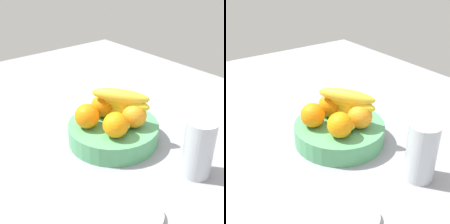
# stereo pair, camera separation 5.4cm
# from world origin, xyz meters

# --- Properties ---
(ground_plane) EXTENTS (1.80, 1.40, 0.03)m
(ground_plane) POSITION_xyz_m (0.00, 0.00, -0.01)
(ground_plane) COLOR gray
(fruit_bowl) EXTENTS (0.27, 0.27, 0.06)m
(fruit_bowl) POSITION_xyz_m (0.03, -0.00, 0.03)
(fruit_bowl) COLOR #50A267
(fruit_bowl) RESTS_ON ground_plane
(orange_front_left) EXTENTS (0.07, 0.07, 0.07)m
(orange_front_left) POSITION_xyz_m (-0.01, -0.07, 0.09)
(orange_front_left) COLOR orange
(orange_front_left) RESTS_ON fruit_bowl
(orange_front_right) EXTENTS (0.07, 0.07, 0.07)m
(orange_front_right) POSITION_xyz_m (0.08, -0.04, 0.09)
(orange_front_right) COLOR orange
(orange_front_right) RESTS_ON fruit_bowl
(orange_center) EXTENTS (0.07, 0.07, 0.07)m
(orange_center) POSITION_xyz_m (0.08, 0.04, 0.09)
(orange_center) COLOR orange
(orange_center) RESTS_ON fruit_bowl
(orange_back_left) EXTENTS (0.07, 0.07, 0.07)m
(orange_back_left) POSITION_xyz_m (-0.01, 0.06, 0.09)
(orange_back_left) COLOR orange
(orange_back_left) RESTS_ON fruit_bowl
(orange_back_right) EXTENTS (0.07, 0.07, 0.07)m
(orange_back_right) POSITION_xyz_m (-0.03, 0.01, 0.09)
(orange_back_right) COLOR orange
(orange_back_right) RESTS_ON fruit_bowl
(banana_bunch) EXTENTS (0.19, 0.13, 0.11)m
(banana_bunch) POSITION_xyz_m (0.02, 0.03, 0.11)
(banana_bunch) COLOR yellow
(banana_bunch) RESTS_ON fruit_bowl
(thermos_tumbler) EXTENTS (0.07, 0.07, 0.15)m
(thermos_tumbler) POSITION_xyz_m (0.28, 0.06, 0.08)
(thermos_tumbler) COLOR #B6BFC5
(thermos_tumbler) RESTS_ON ground_plane
(jar_lid) EXTENTS (0.08, 0.08, 0.01)m
(jar_lid) POSITION_xyz_m (0.30, -0.14, 0.01)
(jar_lid) COLOR white
(jar_lid) RESTS_ON ground_plane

